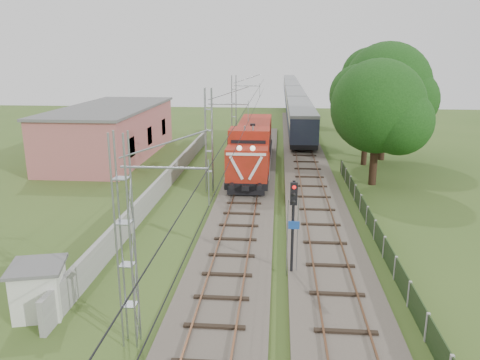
# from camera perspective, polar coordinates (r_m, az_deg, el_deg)

# --- Properties ---
(ground) EXTENTS (140.00, 140.00, 0.00)m
(ground) POSITION_cam_1_polar(r_m,az_deg,el_deg) (25.34, -0.89, -9.27)
(ground) COLOR #3B5720
(ground) RESTS_ON ground
(track_main) EXTENTS (4.20, 70.00, 0.45)m
(track_main) POSITION_cam_1_polar(r_m,az_deg,el_deg) (31.75, 0.35, -3.73)
(track_main) COLOR #6B6054
(track_main) RESTS_ON ground
(track_side) EXTENTS (4.20, 80.00, 0.45)m
(track_side) POSITION_cam_1_polar(r_m,az_deg,el_deg) (44.24, 8.14, 1.60)
(track_side) COLOR #6B6054
(track_side) RESTS_ON ground
(catenary) EXTENTS (3.31, 70.00, 8.00)m
(catenary) POSITION_cam_1_polar(r_m,az_deg,el_deg) (35.91, -3.73, 4.86)
(catenary) COLOR gray
(catenary) RESTS_ON ground
(boundary_wall) EXTENTS (0.25, 40.00, 1.50)m
(boundary_wall) POSITION_cam_1_polar(r_m,az_deg,el_deg) (37.33, -9.04, -0.10)
(boundary_wall) COLOR #9E9E99
(boundary_wall) RESTS_ON ground
(station_building) EXTENTS (8.40, 20.40, 5.22)m
(station_building) POSITION_cam_1_polar(r_m,az_deg,el_deg) (50.64, -15.35, 5.77)
(station_building) COLOR #B05F5E
(station_building) RESTS_ON ground
(fence) EXTENTS (0.12, 32.00, 1.20)m
(fence) POSITION_cam_1_polar(r_m,az_deg,el_deg) (28.34, 16.13, -5.85)
(fence) COLOR black
(fence) RESTS_ON ground
(locomotive) EXTENTS (3.20, 18.27, 4.64)m
(locomotive) POSITION_cam_1_polar(r_m,az_deg,el_deg) (42.48, 1.58, 4.19)
(locomotive) COLOR black
(locomotive) RESTS_ON ground
(coach_rake) EXTENTS (3.08, 92.04, 3.57)m
(coach_rake) POSITION_cam_1_polar(r_m,az_deg,el_deg) (94.88, 6.49, 10.36)
(coach_rake) COLOR black
(coach_rake) RESTS_ON ground
(signal_post) EXTENTS (0.53, 0.42, 4.84)m
(signal_post) POSITION_cam_1_polar(r_m,az_deg,el_deg) (21.97, 6.51, -3.95)
(signal_post) COLOR black
(signal_post) RESTS_ON ground
(relay_hut) EXTENTS (2.59, 2.59, 2.20)m
(relay_hut) POSITION_cam_1_polar(r_m,az_deg,el_deg) (21.43, -23.29, -12.12)
(relay_hut) COLOR silver
(relay_hut) RESTS_ON ground
(tree_a) EXTENTS (7.83, 7.45, 10.15)m
(tree_a) POSITION_cam_1_polar(r_m,az_deg,el_deg) (38.97, 16.59, 8.47)
(tree_a) COLOR #321E14
(tree_a) RESTS_ON ground
(tree_b) EXTENTS (8.96, 8.53, 11.62)m
(tree_b) POSITION_cam_1_polar(r_m,az_deg,el_deg) (48.69, 17.58, 10.73)
(tree_b) COLOR #321E14
(tree_b) RESTS_ON ground
(tree_c) EXTENTS (6.77, 6.44, 8.77)m
(tree_c) POSITION_cam_1_polar(r_m,az_deg,el_deg) (46.11, 15.37, 8.45)
(tree_c) COLOR #321E14
(tree_c) RESTS_ON ground
(tree_d) EXTENTS (5.98, 5.70, 7.75)m
(tree_d) POSITION_cam_1_polar(r_m,az_deg,el_deg) (64.48, 14.49, 9.74)
(tree_d) COLOR #321E14
(tree_d) RESTS_ON ground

